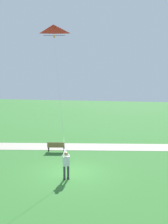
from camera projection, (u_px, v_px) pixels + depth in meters
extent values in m
plane|color=#33702D|center=(71.00, 172.00, 15.87)|extent=(120.00, 120.00, 0.00)
cube|color=#ADA393|center=(112.00, 147.00, 22.01)|extent=(8.62, 31.85, 0.02)
cube|color=#232328|center=(64.00, 179.00, 14.74)|extent=(0.26, 0.21, 0.06)
cylinder|color=#383842|center=(64.00, 172.00, 14.67)|extent=(0.14, 0.14, 0.82)
cube|color=#232328|center=(68.00, 178.00, 14.81)|extent=(0.26, 0.21, 0.06)
cylinder|color=#383842|center=(68.00, 172.00, 14.74)|extent=(0.14, 0.14, 0.82)
cube|color=white|center=(66.00, 161.00, 14.62)|extent=(0.39, 0.46, 0.60)
sphere|color=#DBB28E|center=(66.00, 154.00, 14.56)|extent=(0.22, 0.22, 0.22)
ellipsoid|color=olive|center=(66.00, 153.00, 14.54)|extent=(0.31, 0.31, 0.13)
cylinder|color=white|center=(64.00, 153.00, 14.74)|extent=(0.56, 0.10, 0.43)
cylinder|color=white|center=(67.00, 153.00, 14.79)|extent=(0.37, 0.52, 0.43)
sphere|color=#DBB28E|center=(65.00, 150.00, 14.90)|extent=(0.10, 0.10, 0.10)
pyramid|color=red|center=(53.00, 31.00, 16.64)|extent=(1.15, 1.79, 0.50)
cone|color=orange|center=(54.00, 37.00, 17.07)|extent=(0.24, 0.24, 0.22)
cylinder|color=black|center=(54.00, 35.00, 17.06)|extent=(0.37, 1.54, 0.02)
cylinder|color=silver|center=(59.00, 90.00, 15.99)|extent=(2.86, 1.64, 7.45)
cube|color=olive|center=(56.00, 147.00, 20.52)|extent=(0.73, 1.56, 0.05)
cube|color=olive|center=(56.00, 145.00, 20.30)|extent=(0.33, 1.48, 0.40)
cube|color=#2D2D33|center=(49.00, 149.00, 20.72)|extent=(0.07, 0.07, 0.45)
cube|color=#2D2D33|center=(48.00, 150.00, 20.41)|extent=(0.07, 0.07, 0.45)
cube|color=#2D2D33|center=(64.00, 149.00, 20.68)|extent=(0.07, 0.07, 0.45)
cube|color=#2D2D33|center=(64.00, 150.00, 20.37)|extent=(0.07, 0.07, 0.45)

